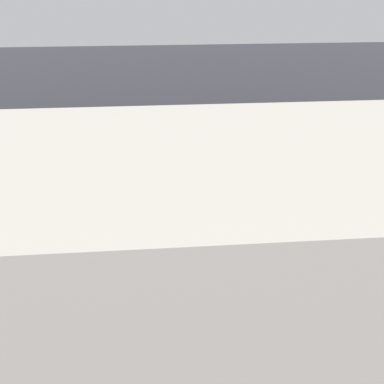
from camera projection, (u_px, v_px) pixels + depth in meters
ground_plane at (212, 191)px, 13.85m from camera, size 60.00×60.00×0.00m
kerb_strip at (231, 269)px, 10.25m from camera, size 24.00×3.20×0.04m
moving_hatchback at (239, 169)px, 13.15m from camera, size 4.25×3.14×2.06m
fire_hydrant at (128, 234)px, 10.96m from camera, size 0.42×0.31×0.80m
pedestrian at (100, 225)px, 10.42m from camera, size 0.34×0.54×1.62m
metal_railing at (271, 283)px, 8.83m from camera, size 8.03×0.04×1.05m
sign_post at (61, 229)px, 9.23m from camera, size 0.07×0.44×2.40m
puddle_patch at (221, 196)px, 13.57m from camera, size 2.90×2.90×0.01m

